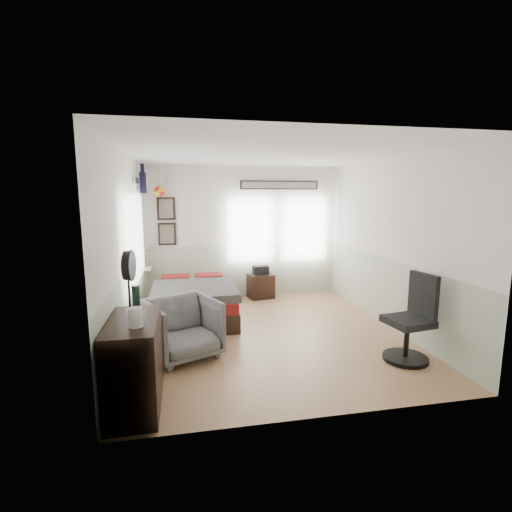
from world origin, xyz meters
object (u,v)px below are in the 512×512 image
(dresser, at_px, (135,363))
(task_chair, at_px, (411,325))
(nightstand, at_px, (261,286))
(armchair, at_px, (183,328))
(bed, at_px, (194,302))

(dresser, height_order, task_chair, task_chair)
(dresser, height_order, nightstand, dresser)
(armchair, bearing_deg, dresser, -136.82)
(dresser, bearing_deg, task_chair, 7.38)
(dresser, bearing_deg, bed, 76.02)
(dresser, height_order, armchair, dresser)
(bed, distance_m, task_chair, 3.48)
(bed, relative_size, nightstand, 3.85)
(armchair, bearing_deg, bed, 59.68)
(task_chair, bearing_deg, armchair, 158.58)
(bed, height_order, task_chair, task_chair)
(bed, bearing_deg, armchair, -97.51)
(nightstand, height_order, task_chair, task_chair)
(bed, bearing_deg, dresser, -104.66)
(task_chair, bearing_deg, bed, 132.10)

